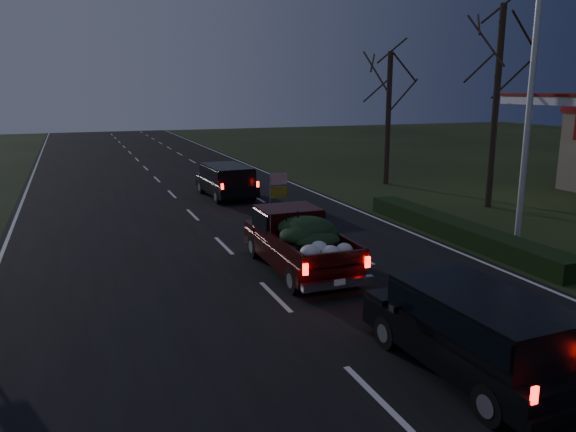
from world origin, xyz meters
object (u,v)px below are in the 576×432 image
object	(u,v)px
light_pole	(532,76)
lead_suv	(226,178)
pickup_truck	(299,238)
rear_suv	(477,326)

from	to	relation	value
light_pole	lead_suv	distance (m)	14.07
pickup_truck	lead_suv	bearing A→B (deg)	85.64
light_pole	pickup_truck	bearing A→B (deg)	-178.64
rear_suv	light_pole	bearing A→B (deg)	40.88
light_pole	rear_suv	world-z (taller)	light_pole
light_pole	pickup_truck	world-z (taller)	light_pole
pickup_truck	rear_suv	world-z (taller)	pickup_truck
pickup_truck	lead_suv	xyz separation A→B (m)	(0.94, 11.40, 0.01)
light_pole	lead_suv	size ratio (longest dim) A/B	2.05
light_pole	rear_suv	size ratio (longest dim) A/B	2.04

